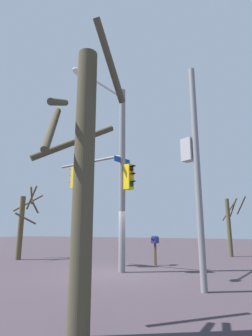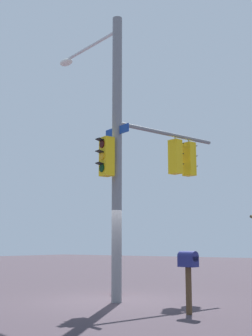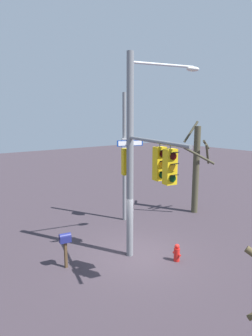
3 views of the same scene
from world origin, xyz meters
TOP-DOWN VIEW (x-y plane):
  - ground_plane at (0.00, 0.00)m, footprint 80.00×80.00m
  - main_signal_pole_assembly at (-0.46, 0.27)m, footprint 4.62×4.20m
  - secondary_pole_assembly at (3.66, -2.14)m, footprint 0.61×0.50m
  - fire_hydrant at (-1.39, -0.96)m, footprint 0.38×0.24m
  - mailbox at (0.92, 2.85)m, footprint 0.32×0.48m
  - bare_tree_across_street at (2.11, -6.42)m, footprint 1.96×2.24m

SIDE VIEW (x-z plane):
  - ground_plane at x=0.00m, z-range 0.00..0.00m
  - fire_hydrant at x=-1.39m, z-range -0.02..0.71m
  - mailbox at x=0.92m, z-range 0.40..1.81m
  - bare_tree_across_street at x=2.11m, z-range 0.04..5.62m
  - secondary_pole_assembly at x=3.66m, z-range 0.19..7.31m
  - main_signal_pole_assembly at x=-0.46m, z-range 0.29..8.57m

